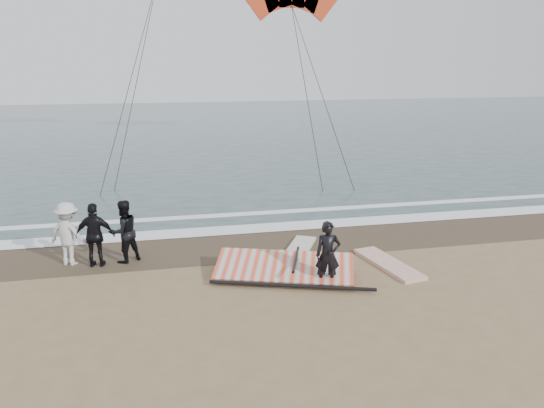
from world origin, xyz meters
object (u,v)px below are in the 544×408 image
(board_white, at_px, (388,264))
(sail_rig, at_px, (280,268))
(board_cream, at_px, (298,250))
(man_main, at_px, (328,255))

(board_white, height_order, sail_rig, sail_rig)
(board_cream, distance_m, sail_rig, 1.80)
(man_main, distance_m, board_cream, 2.57)
(board_white, distance_m, sail_rig, 2.92)
(board_white, height_order, board_cream, board_white)
(board_white, bearing_deg, man_main, -165.09)
(man_main, distance_m, sail_rig, 1.43)
(man_main, height_order, board_white, man_main)
(man_main, relative_size, sail_rig, 0.43)
(board_cream, height_order, sail_rig, sail_rig)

